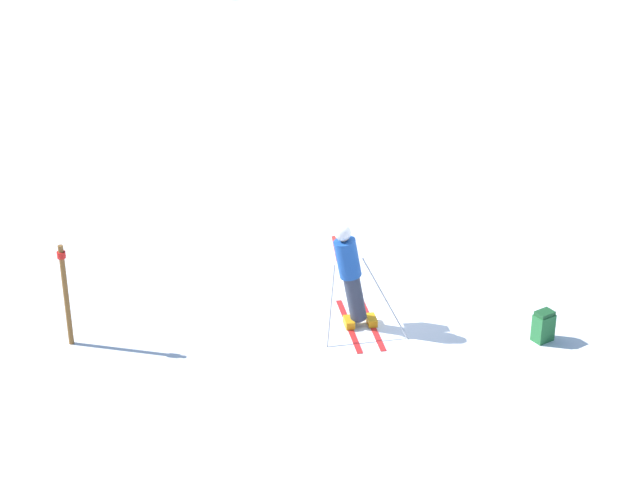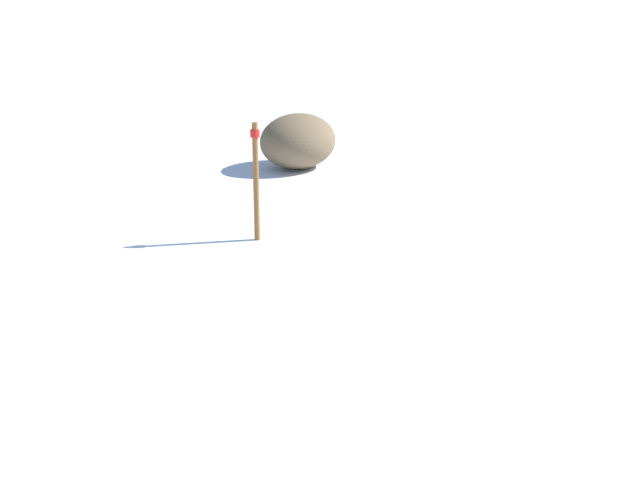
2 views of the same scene
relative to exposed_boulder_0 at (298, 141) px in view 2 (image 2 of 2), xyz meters
The scene contains 2 objects.
exposed_boulder_0 is the anchor object (origin of this frame).
trail_marker 4.27m from the exposed_boulder_0, 27.29° to the left, with size 0.13×0.13×1.66m.
Camera 2 is at (4.50, 9.23, 3.93)m, focal length 50.00 mm.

